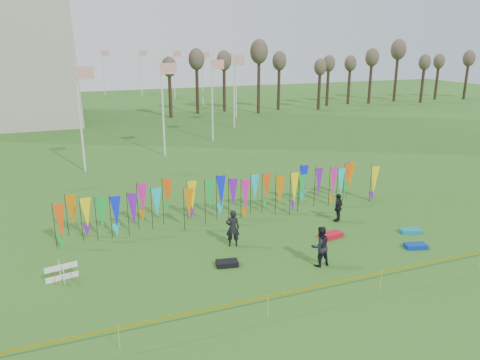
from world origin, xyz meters
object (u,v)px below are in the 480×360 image
object	(u,v)px
person_right	(338,208)
box_kite	(62,272)
kite_bag_black	(227,263)
kite_bag_blue	(416,246)
person_mid	(320,246)
kite_bag_red	(331,235)
kite_bag_teal	(410,231)
person_left	(233,228)

from	to	relation	value
person_right	box_kite	bearing A→B (deg)	-27.92
box_kite	kite_bag_black	bearing A→B (deg)	-10.39
box_kite	kite_bag_blue	distance (m)	16.13
person_mid	kite_bag_red	xyz separation A→B (m)	(2.12, 2.44, -0.81)
kite_bag_blue	kite_bag_teal	xyz separation A→B (m)	(1.05, 1.58, -0.01)
box_kite	person_left	bearing A→B (deg)	4.55
person_left	kite_bag_teal	world-z (taller)	person_left
box_kite	person_left	size ratio (longest dim) A/B	0.40
box_kite	kite_bag_teal	size ratio (longest dim) A/B	0.70
box_kite	kite_bag_red	size ratio (longest dim) A/B	0.61
box_kite	kite_bag_red	distance (m)	12.77
kite_bag_red	kite_bag_black	xyz separation A→B (m)	(-5.94, -0.98, 0.00)
box_kite	kite_bag_red	bearing A→B (deg)	-1.20
person_left	kite_bag_teal	size ratio (longest dim) A/B	1.74
kite_bag_red	kite_bag_teal	size ratio (longest dim) A/B	1.16
kite_bag_red	kite_bag_teal	bearing A→B (deg)	-13.40
kite_bag_blue	person_right	bearing A→B (deg)	110.11
person_left	kite_bag_black	bearing A→B (deg)	77.57
kite_bag_red	person_right	bearing A→B (deg)	49.26
kite_bag_blue	kite_bag_black	distance (m)	9.19
person_left	person_right	distance (m)	6.55
kite_bag_black	person_mid	bearing A→B (deg)	-20.86
person_left	kite_bag_teal	bearing A→B (deg)	-176.69
kite_bag_red	person_mid	bearing A→B (deg)	-131.05
kite_bag_teal	person_left	bearing A→B (deg)	168.38
kite_bag_blue	kite_bag_teal	size ratio (longest dim) A/B	0.98
person_left	kite_bag_blue	world-z (taller)	person_left
kite_bag_black	box_kite	bearing A→B (deg)	169.61
person_right	kite_bag_black	xyz separation A→B (m)	(-7.46, -2.75, -0.69)
kite_bag_red	person_left	bearing A→B (deg)	169.88
person_left	kite_bag_red	world-z (taller)	person_left
person_mid	person_left	bearing A→B (deg)	-52.31
kite_bag_red	kite_bag_blue	bearing A→B (deg)	-39.60
person_right	kite_bag_teal	distance (m)	3.87
person_mid	person_right	size ratio (longest dim) A/B	1.15
kite_bag_red	kite_bag_black	world-z (taller)	same
box_kite	person_left	distance (m)	7.84
person_left	kite_bag_red	bearing A→B (deg)	-175.18
person_mid	kite_bag_blue	bearing A→B (deg)	175.67
person_mid	kite_bag_black	world-z (taller)	person_mid
person_mid	kite_bag_teal	xyz separation A→B (m)	(6.28, 1.45, -0.82)
kite_bag_blue	kite_bag_red	distance (m)	4.03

